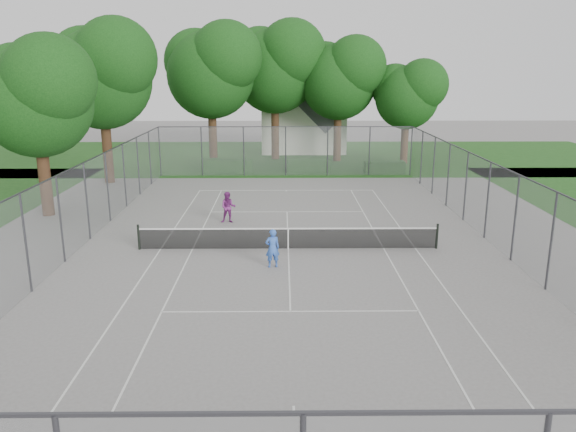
{
  "coord_description": "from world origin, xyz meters",
  "views": [
    {
      "loc": [
        -0.25,
        -22.94,
        7.55
      ],
      "look_at": [
        0.0,
        1.0,
        1.2
      ],
      "focal_mm": 35.0,
      "sensor_mm": 36.0,
      "label": 1
    }
  ],
  "objects_px": {
    "tennis_net": "(288,238)",
    "girl_player": "(272,248)",
    "woman_player": "(228,207)",
    "house": "(303,110)"
  },
  "relations": [
    {
      "from": "girl_player",
      "to": "woman_player",
      "type": "bearing_deg",
      "value": -83.55
    },
    {
      "from": "girl_player",
      "to": "woman_player",
      "type": "height_order",
      "value": "woman_player"
    },
    {
      "from": "woman_player",
      "to": "girl_player",
      "type": "bearing_deg",
      "value": -71.25
    },
    {
      "from": "tennis_net",
      "to": "house",
      "type": "height_order",
      "value": "house"
    },
    {
      "from": "tennis_net",
      "to": "house",
      "type": "bearing_deg",
      "value": 86.7
    },
    {
      "from": "house",
      "to": "girl_player",
      "type": "height_order",
      "value": "house"
    },
    {
      "from": "girl_player",
      "to": "tennis_net",
      "type": "bearing_deg",
      "value": -118.97
    },
    {
      "from": "tennis_net",
      "to": "girl_player",
      "type": "distance_m",
      "value": 2.34
    },
    {
      "from": "girl_player",
      "to": "woman_player",
      "type": "distance_m",
      "value": 6.94
    },
    {
      "from": "tennis_net",
      "to": "woman_player",
      "type": "relative_size",
      "value": 8.2
    }
  ]
}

